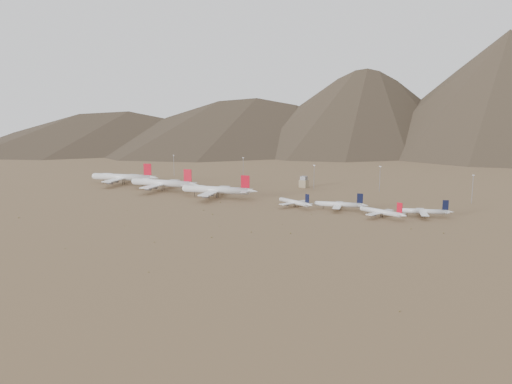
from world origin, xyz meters
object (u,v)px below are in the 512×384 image
Objects in this scene: widebody_west at (122,177)px; control_tower at (304,182)px; widebody_centre at (162,183)px; widebody_east at (216,190)px; narrowbody_b at (340,204)px; narrowbody_a at (295,202)px.

control_tower is at bearing 8.92° from widebody_west.
widebody_centre reaches higher than widebody_east.
widebody_west is 6.49× the size of control_tower.
control_tower is at bearing 113.84° from narrowbody_b.
widebody_east is (70.64, -2.93, -0.33)m from widebody_centre.
widebody_west reaches higher than widebody_centre.
widebody_west is 1.00× the size of widebody_centre.
narrowbody_b is at bearing -17.82° from widebody_west.
widebody_west reaches higher than control_tower.
widebody_east is 120.51m from narrowbody_b.
narrowbody_b is (255.86, -1.21, -3.50)m from widebody_west.
widebody_centre is 147.50m from control_tower.
widebody_west is 219.08m from narrowbody_a.
widebody_west is 1.82× the size of narrowbody_b.
narrowbody_a is at bearing -15.11° from widebody_east.
widebody_centre reaches higher than narrowbody_a.
narrowbody_b is at bearing 32.82° from narrowbody_a.
narrowbody_a is at bearing -67.15° from control_tower.
control_tower is (-41.57, 98.68, 1.02)m from narrowbody_a.
widebody_centre reaches higher than narrowbody_b.
widebody_west reaches higher than narrowbody_b.
widebody_centre is at bearing -139.49° from control_tower.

